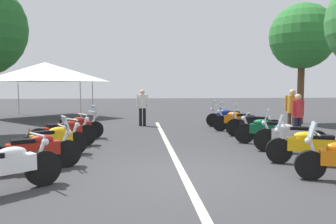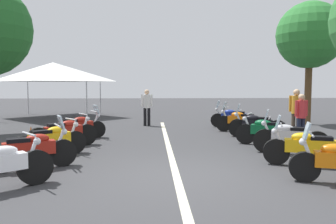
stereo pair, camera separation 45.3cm
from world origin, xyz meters
The scene contains 19 objects.
ground_plane centered at (0.00, 0.00, 0.00)m, with size 80.00×80.00×0.00m, color #38383A.
lane_centre_stripe centered at (2.79, 0.00, 0.00)m, with size 14.50×0.16×0.01m, color beige.
motorcycle_left_row_0 centered at (-0.92, 3.33, 0.47)m, with size 1.50×1.78×1.02m.
motorcycle_left_row_1 centered at (0.70, 3.25, 0.47)m, with size 1.09×1.95×1.21m.
motorcycle_left_row_2 centered at (2.05, 3.20, 0.46)m, with size 1.38×1.68×1.00m.
motorcycle_left_row_3 centered at (3.41, 3.20, 0.47)m, with size 1.31×1.87×1.02m.
motorcycle_left_row_4 centered at (4.90, 3.13, 0.46)m, with size 1.20×1.92×1.20m.
motorcycle_right_row_1 centered at (0.69, -3.18, 0.46)m, with size 0.96×2.09×1.20m.
motorcycle_right_row_2 centered at (2.12, -3.30, 0.48)m, with size 0.98×1.93×1.22m.
motorcycle_right_row_3 centered at (3.42, -3.14, 0.46)m, with size 1.13×1.90×1.01m.
motorcycle_right_row_4 centered at (5.05, -3.28, 0.47)m, with size 0.92×2.01×1.22m.
motorcycle_right_row_5 centered at (6.39, -3.07, 0.47)m, with size 1.05×1.97×1.22m.
motorcycle_right_row_6 centered at (7.89, -3.11, 0.46)m, with size 0.99×1.99×1.20m.
traffic_cone_2 centered at (3.87, 4.36, 0.29)m, with size 0.36×0.36×0.61m.
bystander_0 centered at (5.00, -4.71, 1.04)m, with size 0.40×0.41×1.76m.
bystander_2 centered at (4.17, -4.53, 0.94)m, with size 0.32×0.51×1.61m.
bystander_3 centered at (8.72, 0.75, 0.99)m, with size 0.32×0.53×1.69m.
roadside_tree_2 centered at (8.93, -6.98, 4.23)m, with size 3.14×3.14×5.83m.
event_tent centered at (13.07, 6.23, 2.65)m, with size 5.19×5.19×3.20m.
Camera 1 is at (-6.97, 0.96, 1.94)m, focal length 36.14 mm.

